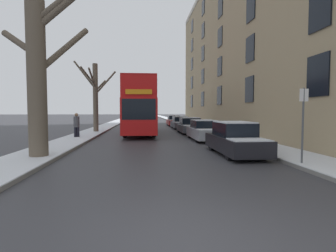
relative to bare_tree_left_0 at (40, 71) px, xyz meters
The scene contains 15 objects.
ground_plane 9.68m from the bare_tree_left_0, 56.04° to the right, with size 320.00×320.00×0.00m, color #38383D.
sidewalk_left 45.68m from the bare_tree_left_0, 90.58° to the left, with size 2.24×130.00×0.16m.
sidewalk_right 46.87m from the bare_tree_left_0, 77.01° to the left, with size 2.24×130.00×0.16m.
terrace_facade_right 21.97m from the bare_tree_left_0, 40.98° to the left, with size 9.10×41.09×17.53m.
bare_tree_left_0 is the anchor object (origin of this frame).
bare_tree_left_1 12.97m from the bare_tree_left_0, 90.52° to the left, with size 3.67×3.30×6.42m.
double_decker_bus 12.85m from the bare_tree_left_0, 72.44° to the left, with size 2.52×11.80×4.49m.
parked_car_0 8.81m from the bare_tree_left_0, ahead, with size 1.69×4.42×1.50m.
parked_car_1 10.92m from the bare_tree_left_0, 37.86° to the left, with size 1.73×4.44×1.38m.
parked_car_2 14.83m from the bare_tree_left_0, 55.16° to the left, with size 1.86×4.15×1.43m.
parked_car_3 20.04m from the bare_tree_left_0, 65.24° to the left, with size 1.75×4.41×1.43m.
parked_car_4 25.58m from the bare_tree_left_0, 70.93° to the left, with size 1.69×4.37×1.46m.
oncoming_van 27.53m from the bare_tree_left_0, 83.34° to the left, with size 2.04×5.39×2.26m.
pedestrian_left_sidewalk 8.30m from the bare_tree_left_0, 93.95° to the left, with size 0.40×0.40×1.84m.
street_sign_post 10.19m from the bare_tree_left_0, 14.36° to the right, with size 0.32×0.07×2.79m.
Camera 1 is at (-0.91, -3.65, 1.98)m, focal length 28.00 mm.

